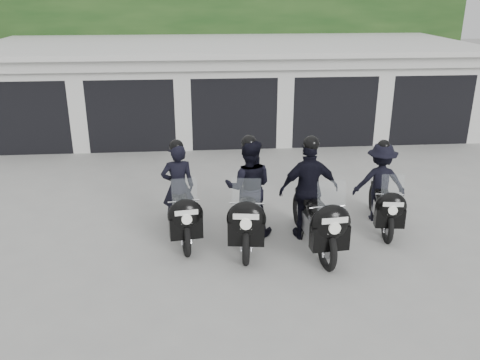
{
  "coord_description": "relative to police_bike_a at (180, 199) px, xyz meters",
  "views": [
    {
      "loc": [
        -1.13,
        -9.63,
        4.7
      ],
      "look_at": [
        -0.3,
        -0.04,
        1.05
      ],
      "focal_mm": 38.0,
      "sensor_mm": 36.0,
      "label": 1
    }
  ],
  "objects": [
    {
      "name": "ground",
      "position": [
        1.52,
        0.31,
        -0.79
      ],
      "size": [
        80.0,
        80.0,
        0.0
      ],
      "primitive_type": "plane",
      "color": "#9C9C96",
      "rests_on": "ground"
    },
    {
      "name": "police_bike_a",
      "position": [
        0.0,
        0.0,
        0.0
      ],
      "size": [
        0.88,
        2.27,
        1.98
      ],
      "rotation": [
        0.0,
        0.0,
        0.14
      ],
      "color": "black",
      "rests_on": "ground"
    },
    {
      "name": "police_bike_b",
      "position": [
        1.33,
        -0.21,
        0.11
      ],
      "size": [
        1.07,
        2.44,
        2.13
      ],
      "rotation": [
        0.0,
        0.0,
        -0.14
      ],
      "color": "black",
      "rests_on": "ground"
    },
    {
      "name": "background_vegetation",
      "position": [
        1.89,
        13.23,
        1.98
      ],
      "size": [
        20.0,
        3.9,
        5.8
      ],
      "color": "#173814",
      "rests_on": "ground"
    },
    {
      "name": "garage_block",
      "position": [
        1.52,
        8.37,
        0.64
      ],
      "size": [
        16.4,
        6.8,
        2.96
      ],
      "color": "silver",
      "rests_on": "ground"
    },
    {
      "name": "police_bike_d",
      "position": [
        4.18,
        0.24,
        -0.0
      ],
      "size": [
        1.17,
        2.11,
        1.84
      ],
      "rotation": [
        0.0,
        0.0,
        -0.14
      ],
      "color": "black",
      "rests_on": "ground"
    },
    {
      "name": "police_bike_c",
      "position": [
        2.53,
        -0.5,
        0.13
      ],
      "size": [
        1.24,
        2.5,
        2.17
      ],
      "rotation": [
        0.0,
        0.0,
        0.09
      ],
      "color": "black",
      "rests_on": "ground"
    }
  ]
}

